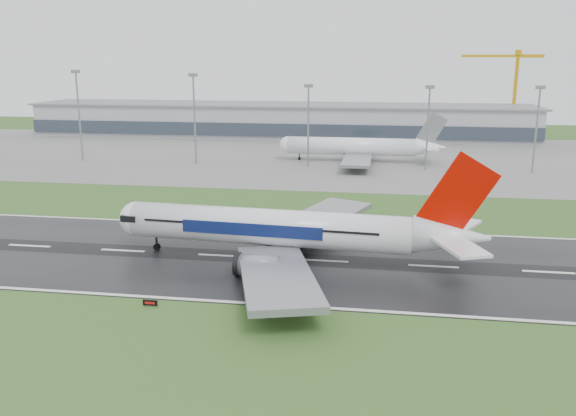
# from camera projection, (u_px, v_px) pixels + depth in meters

# --- Properties ---
(ground) EXTENTS (520.00, 520.00, 0.00)m
(ground) POSITION_uv_depth(u_px,v_px,m) (123.00, 251.00, 117.70)
(ground) COLOR #2D521E
(ground) RESTS_ON ground
(runway) EXTENTS (400.00, 45.00, 0.10)m
(runway) POSITION_uv_depth(u_px,v_px,m) (123.00, 251.00, 117.69)
(runway) COLOR black
(runway) RESTS_ON ground
(apron) EXTENTS (400.00, 130.00, 0.08)m
(apron) POSITION_uv_depth(u_px,v_px,m) (254.00, 154.00, 237.51)
(apron) COLOR slate
(apron) RESTS_ON ground
(terminal) EXTENTS (240.00, 36.00, 15.00)m
(terminal) POSITION_uv_depth(u_px,v_px,m) (280.00, 121.00, 293.22)
(terminal) COLOR #92949C
(terminal) RESTS_ON ground
(main_airliner) EXTENTS (74.64, 71.56, 20.67)m
(main_airliner) POSITION_uv_depth(u_px,v_px,m) (294.00, 207.00, 109.61)
(main_airliner) COLOR silver
(main_airliner) RESTS_ON runway
(parked_airliner) EXTENTS (62.17, 57.95, 18.08)m
(parked_airliner) POSITION_uv_depth(u_px,v_px,m) (358.00, 137.00, 218.31)
(parked_airliner) COLOR white
(parked_airliner) RESTS_ON apron
(tower_crane) EXTENTS (40.30, 15.51, 41.47)m
(tower_crane) POSITION_uv_depth(u_px,v_px,m) (515.00, 94.00, 287.48)
(tower_crane) COLOR #BF8C07
(tower_crane) RESTS_ON ground
(runway_sign) EXTENTS (2.30, 0.29, 1.04)m
(runway_sign) POSITION_uv_depth(u_px,v_px,m) (150.00, 303.00, 91.13)
(runway_sign) COLOR black
(runway_sign) RESTS_ON ground
(floodmast_1) EXTENTS (0.64, 0.64, 32.01)m
(floodmast_1) POSITION_uv_depth(u_px,v_px,m) (79.00, 118.00, 218.70)
(floodmast_1) COLOR gray
(floodmast_1) RESTS_ON ground
(floodmast_2) EXTENTS (0.64, 0.64, 30.94)m
(floodmast_2) POSITION_uv_depth(u_px,v_px,m) (195.00, 121.00, 212.25)
(floodmast_2) COLOR gray
(floodmast_2) RESTS_ON ground
(floodmast_3) EXTENTS (0.64, 0.64, 27.47)m
(floodmast_3) POSITION_uv_depth(u_px,v_px,m) (308.00, 128.00, 206.55)
(floodmast_3) COLOR gray
(floodmast_3) RESTS_ON ground
(floodmast_4) EXTENTS (0.64, 0.64, 27.36)m
(floodmast_4) POSITION_uv_depth(u_px,v_px,m) (428.00, 130.00, 200.49)
(floodmast_4) COLOR gray
(floodmast_4) RESTS_ON ground
(floodmast_5) EXTENTS (0.64, 0.64, 27.48)m
(floodmast_5) POSITION_uv_depth(u_px,v_px,m) (536.00, 132.00, 195.25)
(floodmast_5) COLOR gray
(floodmast_5) RESTS_ON ground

